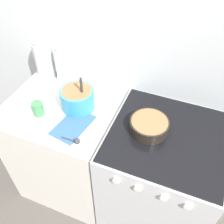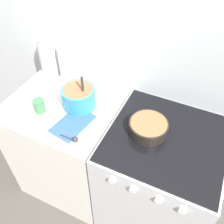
{
  "view_description": "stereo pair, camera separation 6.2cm",
  "coord_description": "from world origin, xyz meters",
  "px_view_note": "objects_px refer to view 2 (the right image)",
  "views": [
    {
      "loc": [
        0.4,
        -0.65,
        2.02
      ],
      "look_at": [
        0.01,
        0.34,
        0.96
      ],
      "focal_mm": 40.0,
      "sensor_mm": 36.0,
      "label": 1
    },
    {
      "loc": [
        0.46,
        -0.62,
        2.02
      ],
      "look_at": [
        0.01,
        0.34,
        0.96
      ],
      "focal_mm": 40.0,
      "sensor_mm": 36.0,
      "label": 2
    }
  ],
  "objects_px": {
    "stove": "(157,179)",
    "storage_jar_left": "(49,59)",
    "tin_can": "(39,106)",
    "mixing_bowl": "(79,96)",
    "baking_pan": "(148,127)",
    "storage_jar_middle": "(69,65)"
  },
  "relations": [
    {
      "from": "tin_can",
      "to": "mixing_bowl",
      "type": "bearing_deg",
      "value": 36.96
    },
    {
      "from": "baking_pan",
      "to": "storage_jar_left",
      "type": "xyz_separation_m",
      "value": [
        -0.85,
        0.25,
        0.08
      ]
    },
    {
      "from": "storage_jar_middle",
      "to": "tin_can",
      "type": "xyz_separation_m",
      "value": [
        0.01,
        -0.38,
        -0.07
      ]
    },
    {
      "from": "baking_pan",
      "to": "storage_jar_middle",
      "type": "distance_m",
      "value": 0.73
    },
    {
      "from": "storage_jar_left",
      "to": "tin_can",
      "type": "distance_m",
      "value": 0.42
    },
    {
      "from": "stove",
      "to": "storage_jar_middle",
      "type": "xyz_separation_m",
      "value": [
        -0.8,
        0.24,
        0.57
      ]
    },
    {
      "from": "baking_pan",
      "to": "storage_jar_middle",
      "type": "xyz_separation_m",
      "value": [
        -0.68,
        0.25,
        0.08
      ]
    },
    {
      "from": "baking_pan",
      "to": "tin_can",
      "type": "bearing_deg",
      "value": -169.12
    },
    {
      "from": "mixing_bowl",
      "to": "storage_jar_left",
      "type": "height_order",
      "value": "storage_jar_left"
    },
    {
      "from": "mixing_bowl",
      "to": "tin_can",
      "type": "height_order",
      "value": "mixing_bowl"
    },
    {
      "from": "mixing_bowl",
      "to": "baking_pan",
      "type": "relative_size",
      "value": 1.07
    },
    {
      "from": "stove",
      "to": "mixing_bowl",
      "type": "xyz_separation_m",
      "value": [
        -0.59,
        0.02,
        0.53
      ]
    },
    {
      "from": "stove",
      "to": "tin_can",
      "type": "xyz_separation_m",
      "value": [
        -0.79,
        -0.13,
        0.5
      ]
    },
    {
      "from": "storage_jar_middle",
      "to": "tin_can",
      "type": "bearing_deg",
      "value": -88.64
    },
    {
      "from": "stove",
      "to": "storage_jar_middle",
      "type": "height_order",
      "value": "storage_jar_middle"
    },
    {
      "from": "mixing_bowl",
      "to": "storage_jar_left",
      "type": "bearing_deg",
      "value": 148.95
    },
    {
      "from": "baking_pan",
      "to": "stove",
      "type": "bearing_deg",
      "value": 0.76
    },
    {
      "from": "stove",
      "to": "storage_jar_left",
      "type": "height_order",
      "value": "storage_jar_left"
    },
    {
      "from": "storage_jar_middle",
      "to": "storage_jar_left",
      "type": "bearing_deg",
      "value": 180.0
    },
    {
      "from": "mixing_bowl",
      "to": "storage_jar_middle",
      "type": "height_order",
      "value": "storage_jar_middle"
    },
    {
      "from": "baking_pan",
      "to": "tin_can",
      "type": "relative_size",
      "value": 2.48
    },
    {
      "from": "stove",
      "to": "tin_can",
      "type": "distance_m",
      "value": 0.94
    }
  ]
}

